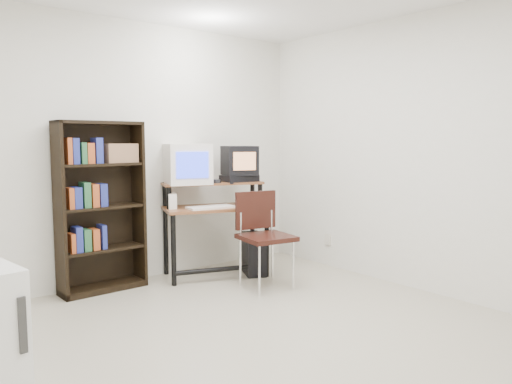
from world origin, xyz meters
TOP-DOWN VIEW (x-y plane):
  - floor at (0.00, 0.00)m, footprint 4.00×4.00m
  - back_wall at (0.00, 2.00)m, footprint 4.00×0.01m
  - right_wall at (2.00, 0.00)m, footprint 0.01×4.00m
  - computer_desk at (0.77, 1.62)m, footprint 1.17×0.84m
  - crt_monitor at (0.54, 1.80)m, footprint 0.54×0.54m
  - vcr at (1.07, 1.60)m, footprint 0.39×0.30m
  - crt_tv at (1.08, 1.61)m, footprint 0.41×0.41m
  - cd_spindle at (0.77, 1.62)m, footprint 0.15×0.15m
  - keyboard at (0.65, 1.52)m, footprint 0.50×0.28m
  - mousepad at (1.01, 1.41)m, footprint 0.24×0.21m
  - mouse at (1.01, 1.42)m, footprint 0.12×0.10m
  - desk_speaker at (0.31, 1.72)m, footprint 0.09×0.09m
  - pc_tower at (1.13, 1.44)m, footprint 0.37×0.49m
  - school_chair at (0.90, 1.00)m, footprint 0.53×0.53m
  - bookshelf at (-0.38, 1.85)m, footprint 0.81×0.29m
  - wall_outlet at (1.99, 1.15)m, footprint 0.02×0.08m

SIDE VIEW (x-z plane):
  - floor at x=0.00m, z-range -0.01..0.00m
  - pc_tower at x=1.13m, z-range 0.00..0.42m
  - wall_outlet at x=1.99m, z-range 0.24..0.36m
  - school_chair at x=0.90m, z-range 0.11..1.03m
  - computer_desk at x=0.77m, z-range 0.18..1.16m
  - mousepad at x=1.01m, z-range 0.72..0.73m
  - keyboard at x=0.65m, z-range 0.72..0.75m
  - mouse at x=1.01m, z-range 0.73..0.76m
  - desk_speaker at x=0.31m, z-range 0.72..0.89m
  - bookshelf at x=-0.38m, z-range 0.03..1.63m
  - cd_spindle at x=0.77m, z-range 0.97..1.02m
  - vcr at x=1.07m, z-range 0.97..1.05m
  - crt_monitor at x=0.54m, z-range 0.97..1.39m
  - crt_tv at x=1.08m, z-range 1.05..1.36m
  - back_wall at x=0.00m, z-range 0.00..2.60m
  - right_wall at x=2.00m, z-range 0.00..2.60m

